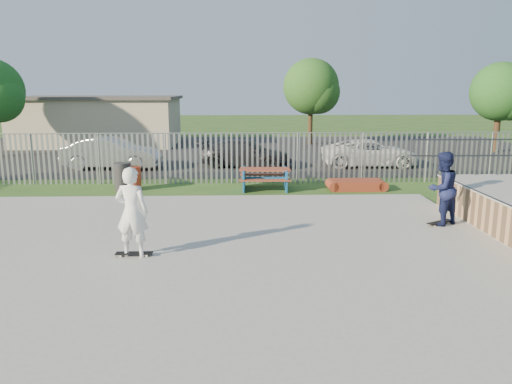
{
  "coord_description": "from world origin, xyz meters",
  "views": [
    {
      "loc": [
        1.35,
        -10.57,
        3.73
      ],
      "look_at": [
        1.74,
        2.0,
        1.1
      ],
      "focal_mm": 35.0,
      "sensor_mm": 36.0,
      "label": 1
    }
  ],
  "objects_px": {
    "picnic_table": "(265,179)",
    "car_dark": "(246,154)",
    "car_silver": "(112,153)",
    "skater_navy": "(442,189)",
    "skater_white": "(132,212)",
    "trash_bin_red": "(134,178)",
    "car_white": "(370,153)",
    "funbox": "(356,185)",
    "tree_mid": "(311,87)",
    "trash_bin_grey": "(123,177)",
    "tree_right": "(500,92)"
  },
  "relations": [
    {
      "from": "picnic_table",
      "to": "car_dark",
      "type": "bearing_deg",
      "value": 98.9
    },
    {
      "from": "car_silver",
      "to": "skater_navy",
      "type": "relative_size",
      "value": 2.28
    },
    {
      "from": "car_dark",
      "to": "skater_white",
      "type": "distance_m",
      "value": 13.45
    },
    {
      "from": "trash_bin_red",
      "to": "skater_white",
      "type": "xyz_separation_m",
      "value": [
        1.64,
        -7.93,
        0.69
      ]
    },
    {
      "from": "car_white",
      "to": "picnic_table",
      "type": "bearing_deg",
      "value": 135.4
    },
    {
      "from": "car_white",
      "to": "funbox",
      "type": "bearing_deg",
      "value": 161.19
    },
    {
      "from": "skater_navy",
      "to": "tree_mid",
      "type": "bearing_deg",
      "value": -118.66
    },
    {
      "from": "trash_bin_grey",
      "to": "car_white",
      "type": "bearing_deg",
      "value": 26.75
    },
    {
      "from": "trash_bin_grey",
      "to": "car_silver",
      "type": "xyz_separation_m",
      "value": [
        -1.62,
        4.9,
        0.24
      ]
    },
    {
      "from": "skater_white",
      "to": "car_dark",
      "type": "bearing_deg",
      "value": -91.39
    },
    {
      "from": "skater_navy",
      "to": "trash_bin_red",
      "type": "bearing_deg",
      "value": -61.63
    },
    {
      "from": "funbox",
      "to": "car_white",
      "type": "xyz_separation_m",
      "value": [
        1.94,
        5.53,
        0.48
      ]
    },
    {
      "from": "trash_bin_red",
      "to": "tree_mid",
      "type": "bearing_deg",
      "value": 60.12
    },
    {
      "from": "picnic_table",
      "to": "skater_white",
      "type": "distance_m",
      "value": 8.58
    },
    {
      "from": "trash_bin_red",
      "to": "tree_right",
      "type": "xyz_separation_m",
      "value": [
        19.01,
        10.56,
        3.06
      ]
    },
    {
      "from": "car_silver",
      "to": "tree_mid",
      "type": "relative_size",
      "value": 0.79
    },
    {
      "from": "funbox",
      "to": "car_white",
      "type": "bearing_deg",
      "value": 70.27
    },
    {
      "from": "trash_bin_grey",
      "to": "tree_right",
      "type": "relative_size",
      "value": 0.2
    },
    {
      "from": "skater_white",
      "to": "trash_bin_grey",
      "type": "bearing_deg",
      "value": -65.92
    },
    {
      "from": "car_silver",
      "to": "car_dark",
      "type": "distance_m",
      "value": 6.23
    },
    {
      "from": "tree_right",
      "to": "skater_navy",
      "type": "relative_size",
      "value": 2.66
    },
    {
      "from": "trash_bin_red",
      "to": "car_silver",
      "type": "distance_m",
      "value": 5.28
    },
    {
      "from": "car_dark",
      "to": "funbox",
      "type": "bearing_deg",
      "value": -128.55
    },
    {
      "from": "car_dark",
      "to": "skater_navy",
      "type": "height_order",
      "value": "skater_navy"
    },
    {
      "from": "car_silver",
      "to": "tree_right",
      "type": "height_order",
      "value": "tree_right"
    },
    {
      "from": "trash_bin_grey",
      "to": "skater_white",
      "type": "height_order",
      "value": "skater_white"
    },
    {
      "from": "car_dark",
      "to": "car_white",
      "type": "height_order",
      "value": "same"
    },
    {
      "from": "picnic_table",
      "to": "car_white",
      "type": "relative_size",
      "value": 0.41
    },
    {
      "from": "tree_mid",
      "to": "car_white",
      "type": "bearing_deg",
      "value": -80.75
    },
    {
      "from": "skater_white",
      "to": "car_silver",
      "type": "bearing_deg",
      "value": -64.45
    },
    {
      "from": "car_dark",
      "to": "skater_white",
      "type": "height_order",
      "value": "skater_white"
    },
    {
      "from": "car_dark",
      "to": "tree_mid",
      "type": "bearing_deg",
      "value": -9.65
    },
    {
      "from": "skater_white",
      "to": "tree_mid",
      "type": "bearing_deg",
      "value": -97.33
    },
    {
      "from": "car_silver",
      "to": "car_dark",
      "type": "height_order",
      "value": "car_silver"
    },
    {
      "from": "funbox",
      "to": "trash_bin_red",
      "type": "height_order",
      "value": "trash_bin_red"
    },
    {
      "from": "skater_white",
      "to": "car_white",
      "type": "bearing_deg",
      "value": -113.3
    },
    {
      "from": "tree_mid",
      "to": "tree_right",
      "type": "relative_size",
      "value": 1.09
    },
    {
      "from": "car_silver",
      "to": "tree_mid",
      "type": "height_order",
      "value": "tree_mid"
    },
    {
      "from": "car_white",
      "to": "skater_white",
      "type": "xyz_separation_m",
      "value": [
        -8.58,
        -13.26,
        0.47
      ]
    },
    {
      "from": "tree_mid",
      "to": "skater_navy",
      "type": "xyz_separation_m",
      "value": [
        0.64,
        -20.66,
        -2.67
      ]
    },
    {
      "from": "car_white",
      "to": "skater_navy",
      "type": "xyz_separation_m",
      "value": [
        -0.94,
        -10.94,
        0.47
      ]
    },
    {
      "from": "trash_bin_grey",
      "to": "car_white",
      "type": "distance_m",
      "value": 11.89
    },
    {
      "from": "car_dark",
      "to": "skater_white",
      "type": "bearing_deg",
      "value": -176.27
    },
    {
      "from": "trash_bin_grey",
      "to": "tree_right",
      "type": "height_order",
      "value": "tree_right"
    },
    {
      "from": "car_dark",
      "to": "skater_navy",
      "type": "xyz_separation_m",
      "value": [
        5.07,
        -10.88,
        0.47
      ]
    },
    {
      "from": "tree_mid",
      "to": "skater_white",
      "type": "height_order",
      "value": "tree_mid"
    },
    {
      "from": "car_silver",
      "to": "car_dark",
      "type": "xyz_separation_m",
      "value": [
        6.22,
        0.39,
        -0.09
      ]
    },
    {
      "from": "trash_bin_grey",
      "to": "car_dark",
      "type": "height_order",
      "value": "car_dark"
    },
    {
      "from": "trash_bin_red",
      "to": "car_silver",
      "type": "relative_size",
      "value": 0.2
    },
    {
      "from": "tree_right",
      "to": "skater_navy",
      "type": "bearing_deg",
      "value": -121.01
    }
  ]
}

